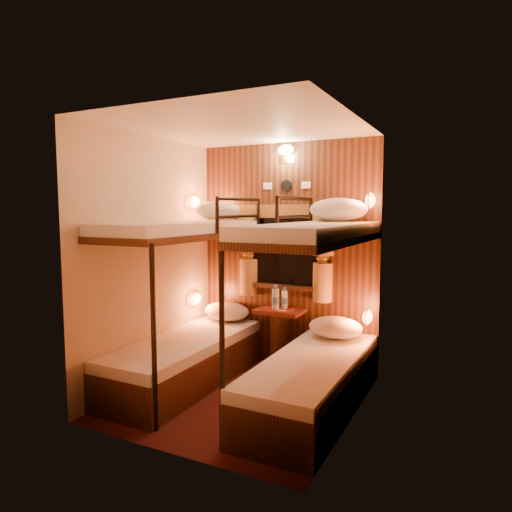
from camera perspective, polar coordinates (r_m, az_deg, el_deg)
The scene contains 22 objects.
floor at distance 4.32m, azimuth -1.85°, elevation -17.32°, with size 2.10×2.10×0.00m, color black.
ceiling at distance 4.03m, azimuth -1.96°, elevation 15.88°, with size 2.10×2.10×0.00m, color silver.
wall_back at distance 4.94m, azimuth 3.92°, elevation 0.05°, with size 2.40×2.40×0.00m, color #C6B293.
wall_front at distance 3.13m, azimuth -11.14°, elevation -3.41°, with size 2.40×2.40×0.00m, color #C6B293.
wall_left at distance 4.56m, azimuth -13.01°, elevation -0.57°, with size 2.40×2.40×0.00m, color #C6B293.
wall_right at distance 3.63m, azimuth 12.10°, elevation -2.15°, with size 2.40×2.40×0.00m, color #C6B293.
back_panel at distance 4.93m, azimuth 3.85°, elevation 0.03°, with size 2.00×0.03×2.40m, color black.
bunk_left at distance 4.52m, azimuth -8.78°, elevation -8.83°, with size 0.72×1.90×1.82m.
bunk_right at distance 3.94m, azimuth 7.09°, elevation -11.02°, with size 0.72×1.90×1.82m.
window at distance 4.90m, azimuth 3.71°, elevation -0.22°, with size 1.00×0.12×0.79m.
curtains at distance 4.86m, azimuth 3.56°, elevation 0.71°, with size 1.10×0.22×1.00m.
back_fixtures at distance 4.90m, azimuth 3.77°, elevation 12.25°, with size 0.54×0.09×0.48m.
reading_lamps at distance 4.62m, azimuth 2.24°, elevation 0.15°, with size 2.00×0.20×1.25m.
table at distance 4.90m, azimuth 2.94°, elevation -9.33°, with size 0.50×0.34×0.66m.
bottle_left at distance 4.86m, azimuth 3.60°, elevation -5.46°, with size 0.07×0.07×0.23m.
bottle_right at distance 4.78m, azimuth 2.46°, elevation -5.42°, with size 0.08×0.08×0.27m.
sachet_a at distance 4.76m, azimuth 3.30°, elevation -6.83°, with size 0.08×0.06×0.01m, color silver.
sachet_b at distance 4.89m, azimuth 4.05°, elevation -6.52°, with size 0.06×0.05×0.00m, color silver.
pillow_lower_left at distance 5.16m, azimuth -3.69°, elevation -6.89°, with size 0.53×0.38×0.21m, color silver.
pillow_lower_right at distance 4.53m, azimuth 9.91°, elevation -8.78°, with size 0.53×0.38×0.21m, color silver.
pillow_upper_left at distance 4.89m, azimuth -4.78°, elevation 5.69°, with size 0.51×0.36×0.20m, color silver.
pillow_upper_right at distance 4.41m, azimuth 10.26°, elevation 5.75°, with size 0.56×0.40×0.22m, color silver.
Camera 1 is at (1.90, -3.49, 1.70)m, focal length 32.00 mm.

